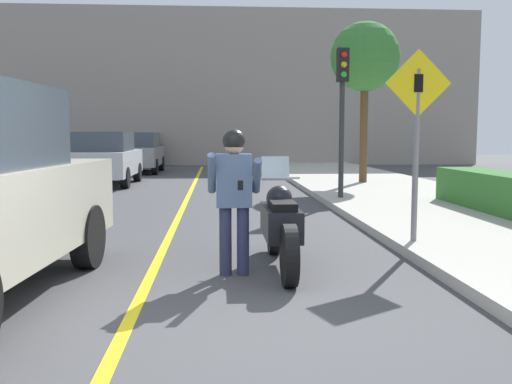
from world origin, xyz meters
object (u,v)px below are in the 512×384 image
crossing_sign (417,127)px  parked_car_black (146,149)px  parked_car_grey (138,152)px  motorcycle (281,225)px  street_tree (365,58)px  traffic_light (342,94)px  parked_car_silver (105,158)px  person_biker (234,187)px

crossing_sign → parked_car_black: bearing=105.9°
crossing_sign → parked_car_grey: bearing=110.0°
motorcycle → street_tree: size_ratio=0.48×
traffic_light → crossing_sign: bearing=-91.7°
parked_car_silver → parked_car_black: 11.98m
motorcycle → crossing_sign: crossing_sign is taller
crossing_sign → parked_car_black: 23.61m
motorcycle → parked_car_grey: size_ratio=0.56×
person_biker → traffic_light: traffic_light is taller
street_tree → parked_car_black: street_tree is taller
person_biker → parked_car_silver: size_ratio=0.39×
traffic_light → parked_car_grey: bearing=119.2°
street_tree → parked_car_grey: bearing=138.5°
motorcycle → parked_car_grey: 17.90m
person_biker → parked_car_black: size_ratio=0.39×
street_tree → person_biker: bearing=-111.5°
parked_car_silver → parked_car_black: (-0.21, 11.98, 0.00)m
parked_car_silver → parked_car_black: bearing=91.0°
person_biker → parked_car_silver: 12.50m
street_tree → parked_car_black: size_ratio=1.15×
person_biker → parked_car_black: parked_car_black is taller
street_tree → parked_car_silver: bearing=172.4°
traffic_light → street_tree: size_ratio=0.71×
person_biker → traffic_light: (2.68, 6.66, 1.52)m
person_biker → parked_car_silver: bearing=107.5°
person_biker → street_tree: (4.28, 10.85, 2.89)m
traffic_light → parked_car_black: bearing=111.1°
crossing_sign → motorcycle: bearing=-155.2°
crossing_sign → parked_car_grey: 17.61m
motorcycle → traffic_light: traffic_light is taller
parked_car_grey → street_tree: bearing=-41.5°
street_tree → motorcycle: bearing=-109.4°
motorcycle → traffic_light: (2.12, 6.35, 2.01)m
parked_car_black → person_biker: bearing=-80.6°
traffic_light → street_tree: street_tree is taller
parked_car_grey → parked_car_black: bearing=94.2°
parked_car_grey → parked_car_black: same height
parked_car_silver → motorcycle: bearing=-69.6°
traffic_light → parked_car_black: size_ratio=0.81×
motorcycle → parked_car_black: (-4.53, 23.59, 0.34)m
traffic_light → parked_car_silver: bearing=140.7°
crossing_sign → traffic_light: size_ratio=0.76×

